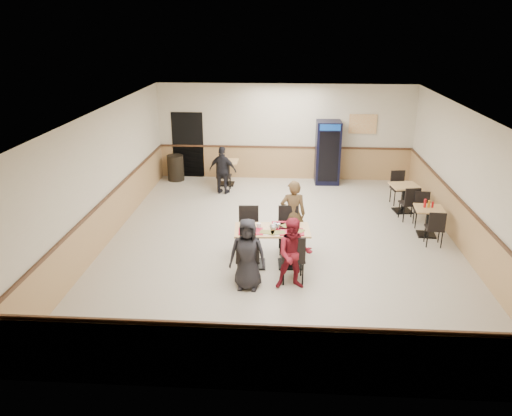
# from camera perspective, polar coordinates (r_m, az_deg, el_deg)

# --- Properties ---
(ground) EXTENTS (10.00, 10.00, 0.00)m
(ground) POSITION_cam_1_polar(r_m,az_deg,el_deg) (11.56, 2.93, -3.84)
(ground) COLOR beige
(ground) RESTS_ON ground
(room_shell) EXTENTS (10.00, 10.00, 10.00)m
(room_shell) POSITION_cam_1_polar(r_m,az_deg,el_deg) (13.84, 10.52, 2.57)
(room_shell) COLOR silver
(room_shell) RESTS_ON ground
(main_table) EXTENTS (1.57, 0.86, 0.81)m
(main_table) POSITION_cam_1_polar(r_m,az_deg,el_deg) (10.24, 1.85, -3.83)
(main_table) COLOR black
(main_table) RESTS_ON ground
(main_chairs) EXTENTS (1.46, 1.87, 1.03)m
(main_chairs) POSITION_cam_1_polar(r_m,az_deg,el_deg) (10.25, 1.54, -3.97)
(main_chairs) COLOR black
(main_chairs) RESTS_ON ground
(diner_woman_left) EXTENTS (0.71, 0.49, 1.40)m
(diner_woman_left) POSITION_cam_1_polar(r_m,az_deg,el_deg) (9.34, -0.97, -5.29)
(diner_woman_left) COLOR black
(diner_woman_left) RESTS_ON ground
(diner_woman_right) EXTENTS (0.73, 0.59, 1.41)m
(diner_woman_right) POSITION_cam_1_polar(r_m,az_deg,el_deg) (9.36, 4.38, -5.25)
(diner_woman_right) COLOR maroon
(diner_woman_right) RESTS_ON ground
(diner_man_opposite) EXTENTS (0.59, 0.41, 1.56)m
(diner_man_opposite) POSITION_cam_1_polar(r_m,az_deg,el_deg) (11.03, 4.24, -0.72)
(diner_man_opposite) COLOR brown
(diner_man_opposite) RESTS_ON ground
(lone_diner) EXTENTS (0.88, 0.52, 1.41)m
(lone_diner) POSITION_cam_1_polar(r_m,az_deg,el_deg) (14.58, -3.82, 4.31)
(lone_diner) COLOR black
(lone_diner) RESTS_ON ground
(tabletop_clutter) EXTENTS (1.34, 0.78, 0.12)m
(tabletop_clutter) POSITION_cam_1_polar(r_m,az_deg,el_deg) (10.11, 2.11, -2.36)
(tabletop_clutter) COLOR #B30B23
(tabletop_clutter) RESTS_ON main_table
(side_table_near) EXTENTS (0.69, 0.69, 0.69)m
(side_table_near) POSITION_cam_1_polar(r_m,az_deg,el_deg) (12.38, 19.08, -1.01)
(side_table_near) COLOR black
(side_table_near) RESTS_ON ground
(side_table_near_chair_south) EXTENTS (0.43, 0.43, 0.87)m
(side_table_near_chair_south) POSITION_cam_1_polar(r_m,az_deg,el_deg) (11.90, 19.72, -2.08)
(side_table_near_chair_south) COLOR black
(side_table_near_chair_south) RESTS_ON ground
(side_table_near_chair_north) EXTENTS (0.43, 0.43, 0.87)m
(side_table_near_chair_north) POSITION_cam_1_polar(r_m,az_deg,el_deg) (12.89, 18.47, -0.20)
(side_table_near_chair_north) COLOR black
(side_table_near_chair_north) RESTS_ON ground
(side_table_far) EXTENTS (0.78, 0.78, 0.74)m
(side_table_far) POSITION_cam_1_polar(r_m,az_deg,el_deg) (13.74, 16.55, 1.54)
(side_table_far) COLOR black
(side_table_far) RESTS_ON ground
(side_table_far_chair_south) EXTENTS (0.49, 0.49, 0.94)m
(side_table_far_chair_south) POSITION_cam_1_polar(r_m,az_deg,el_deg) (13.21, 17.06, 0.60)
(side_table_far_chair_south) COLOR black
(side_table_far_chair_south) RESTS_ON ground
(side_table_far_chair_north) EXTENTS (0.49, 0.49, 0.94)m
(side_table_far_chair_north) POSITION_cam_1_polar(r_m,az_deg,el_deg) (14.30, 16.05, 2.22)
(side_table_far_chair_north) COLOR black
(side_table_far_chair_north) RESTS_ON ground
(condiment_caddy) EXTENTS (0.23, 0.06, 0.20)m
(condiment_caddy) POSITION_cam_1_polar(r_m,az_deg,el_deg) (12.31, 19.05, 0.46)
(condiment_caddy) COLOR red
(condiment_caddy) RESTS_ON side_table_near
(back_table) EXTENTS (0.71, 0.71, 0.75)m
(back_table) POSITION_cam_1_polar(r_m,az_deg,el_deg) (15.45, -3.40, 4.48)
(back_table) COLOR black
(back_table) RESTS_ON ground
(back_table_chair_lone) EXTENTS (0.44, 0.44, 0.96)m
(back_table_chair_lone) POSITION_cam_1_polar(r_m,az_deg,el_deg) (14.88, -3.68, 3.75)
(back_table_chair_lone) COLOR black
(back_table_chair_lone) RESTS_ON ground
(pepsi_cooler) EXTENTS (0.75, 0.76, 1.95)m
(pepsi_cooler) POSITION_cam_1_polar(r_m,az_deg,el_deg) (15.64, 8.19, 6.30)
(pepsi_cooler) COLOR black
(pepsi_cooler) RESTS_ON ground
(trash_bin) EXTENTS (0.52, 0.52, 0.81)m
(trash_bin) POSITION_cam_1_polar(r_m,az_deg,el_deg) (16.09, -9.17, 4.56)
(trash_bin) COLOR black
(trash_bin) RESTS_ON ground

